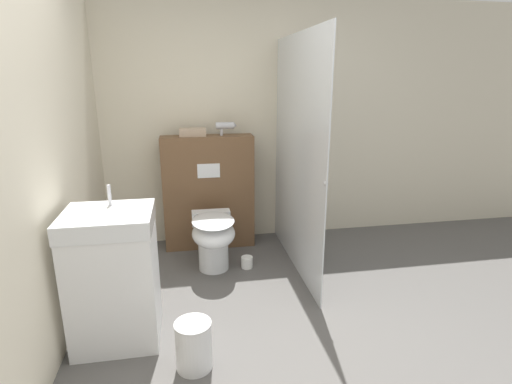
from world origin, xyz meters
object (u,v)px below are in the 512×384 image
object	(u,v)px
toilet	(213,237)
hair_drier	(226,126)
sink_vanity	(114,277)
waste_bin	(194,345)

from	to	relation	value
toilet	hair_drier	bearing A→B (deg)	71.78
sink_vanity	waste_bin	world-z (taller)	sink_vanity
toilet	waste_bin	size ratio (longest dim) A/B	1.94
toilet	waste_bin	bearing A→B (deg)	-99.80
hair_drier	waste_bin	bearing A→B (deg)	-102.54
toilet	hair_drier	world-z (taller)	hair_drier
waste_bin	toilet	bearing A→B (deg)	80.20
waste_bin	sink_vanity	bearing A→B (deg)	141.64
sink_vanity	hair_drier	size ratio (longest dim) A/B	5.02
toilet	hair_drier	size ratio (longest dim) A/B	2.89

